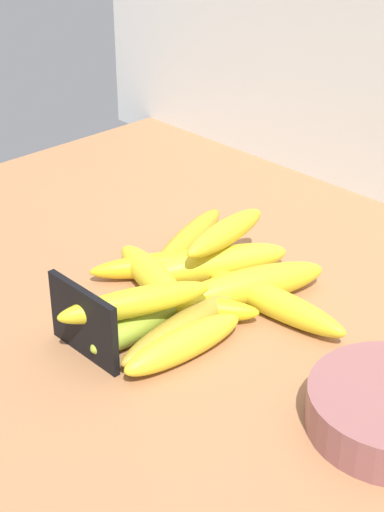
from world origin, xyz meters
TOP-DOWN VIEW (x-y plane):
  - counter_top at (0.00, 0.00)cm, footprint 110.00×76.00cm
  - chalkboard_sign at (-0.92, -18.45)cm, footprint 11.00×1.80cm
  - banana_0 at (0.70, -11.58)cm, footprint 4.78×15.67cm
  - banana_1 at (8.14, 2.31)cm, footprint 20.22×4.87cm
  - banana_2 at (-10.03, 5.46)cm, footprint 10.67×20.41cm
  - banana_3 at (-6.00, -4.26)cm, footprint 17.15×8.00cm
  - banana_4 at (-2.41, 3.89)cm, footprint 11.36×18.70cm
  - banana_5 at (4.45, -8.35)cm, footprint 4.87×20.36cm
  - banana_6 at (1.11, -6.29)cm, footprint 16.69×14.23cm
  - banana_7 at (7.03, -11.13)cm, footprint 4.60×16.08cm
  - banana_8 at (-7.21, -0.36)cm, footprint 13.64×19.64cm
  - banana_9 at (4.17, 2.60)cm, footprint 10.94×20.30cm
  - banana_10 at (1.31, -13.03)cm, footprint 9.50×17.51cm
  - banana_11 at (-2.79, 5.31)cm, footprint 5.38×15.53cm

SIDE VIEW (x-z plane):
  - counter_top at x=0.00cm, z-range 0.00..3.00cm
  - banana_8 at x=-7.21cm, z-range 3.00..6.26cm
  - banana_6 at x=1.11cm, z-range 3.00..6.30cm
  - banana_5 at x=4.45cm, z-range 3.00..6.39cm
  - banana_2 at x=-10.03cm, z-range 3.00..6.48cm
  - banana_1 at x=8.14cm, z-range 3.00..6.59cm
  - banana_7 at x=7.03cm, z-range 3.00..6.64cm
  - banana_0 at x=0.70cm, z-range 3.00..6.75cm
  - banana_3 at x=-6.00cm, z-range 3.00..6.84cm
  - banana_4 at x=-2.41cm, z-range 3.00..7.23cm
  - banana_9 at x=4.17cm, z-range 3.00..7.40cm
  - chalkboard_sign at x=-0.92cm, z-range 2.66..11.06cm
  - banana_10 at x=1.31cm, z-range 6.75..9.99cm
  - banana_11 at x=-2.79cm, z-range 7.23..10.50cm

